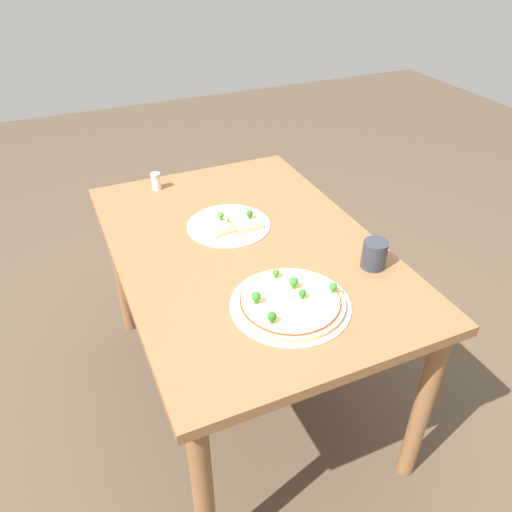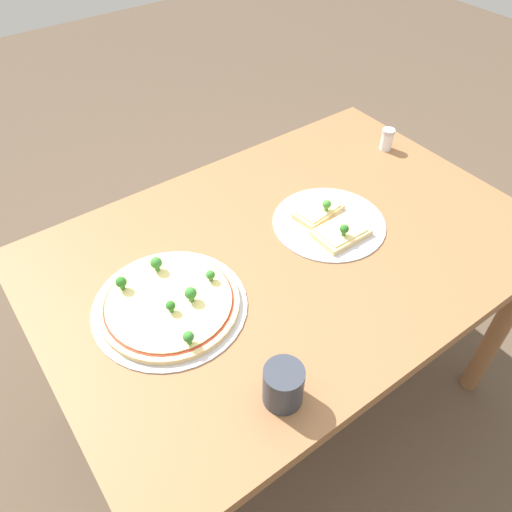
# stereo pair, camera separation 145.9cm
# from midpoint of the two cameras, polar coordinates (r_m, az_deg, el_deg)

# --- Properties ---
(ground_plane) EXTENTS (8.00, 8.00, 0.00)m
(ground_plane) POSITION_cam_midpoint_polar(r_m,az_deg,el_deg) (1.95, -15.66, -26.83)
(ground_plane) COLOR brown
(dining_table) EXTENTS (1.31, 0.89, 0.75)m
(dining_table) POSITION_cam_midpoint_polar(r_m,az_deg,el_deg) (1.43, -19.84, -13.95)
(dining_table) COLOR brown
(dining_table) RESTS_ON ground_plane
(pizza_tray_whole) EXTENTS (0.36, 0.36, 0.06)m
(pizza_tray_whole) POSITION_cam_midpoint_polar(r_m,az_deg,el_deg) (1.12, -18.82, -23.32)
(pizza_tray_whole) COLOR #B7B7BC
(pizza_tray_whole) RESTS_ON dining_table
(pizza_tray_slice) EXTENTS (0.31, 0.31, 0.06)m
(pizza_tray_slice) POSITION_cam_midpoint_polar(r_m,az_deg,el_deg) (1.46, -21.32, -7.35)
(pizza_tray_slice) COLOR #B7B7BC
(pizza_tray_slice) RESTS_ON dining_table
(drinking_cup) EXTENTS (0.08, 0.08, 0.09)m
(drinking_cup) POSITION_cam_midpoint_polar(r_m,az_deg,el_deg) (1.16, -2.54, -15.15)
(drinking_cup) COLOR #2D333D
(drinking_cup) RESTS_ON dining_table
(condiment_shaker) EXTENTS (0.04, 0.04, 0.07)m
(condiment_shaker) POSITION_cam_midpoint_polar(r_m,az_deg,el_deg) (1.79, -28.33, 0.13)
(condiment_shaker) COLOR silver
(condiment_shaker) RESTS_ON dining_table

